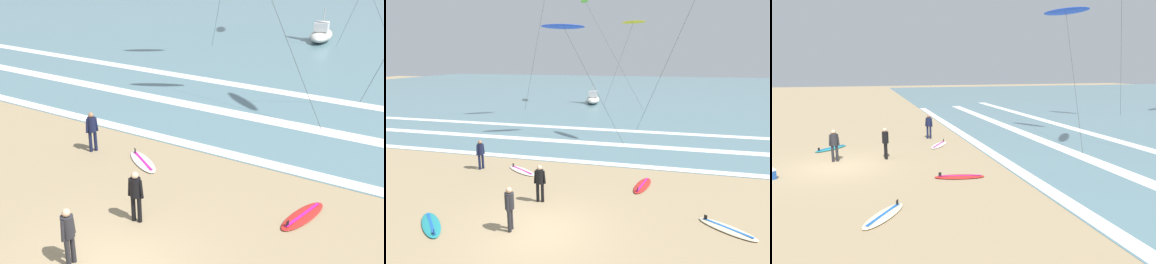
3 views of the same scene
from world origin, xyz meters
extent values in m
cube|color=white|center=(0.18, 7.84, 0.01)|extent=(46.77, 0.63, 0.01)
cube|color=white|center=(-0.58, 12.10, 0.01)|extent=(47.26, 0.93, 0.01)
cube|color=white|center=(0.55, 16.62, 0.01)|extent=(56.53, 0.89, 0.01)
cylinder|color=black|center=(-0.68, 2.27, 0.41)|extent=(0.13, 0.13, 0.82)
cylinder|color=black|center=(-0.88, 2.23, 0.41)|extent=(0.13, 0.13, 0.82)
cylinder|color=black|center=(-0.78, 2.25, 1.11)|extent=(0.32, 0.32, 0.58)
cylinder|color=black|center=(-0.59, 2.28, 1.08)|extent=(0.15, 0.11, 0.56)
cylinder|color=black|center=(-0.96, 2.22, 1.08)|extent=(0.15, 0.11, 0.56)
sphere|color=#DBB28E|center=(-0.78, 2.25, 1.49)|extent=(0.21, 0.21, 0.21)
cylinder|color=#232328|center=(-0.93, -0.29, 0.41)|extent=(0.13, 0.13, 0.82)
cylinder|color=#232328|center=(-0.95, -0.09, 0.41)|extent=(0.13, 0.13, 0.82)
cylinder|color=#232328|center=(-0.94, -0.19, 1.11)|extent=(0.32, 0.32, 0.58)
cylinder|color=#232328|center=(-0.92, -0.38, 1.08)|extent=(0.10, 0.14, 0.56)
cylinder|color=#232328|center=(-0.96, -0.01, 1.08)|extent=(0.10, 0.14, 0.56)
sphere|color=tan|center=(-0.94, -0.19, 1.49)|extent=(0.21, 0.21, 0.21)
cylinder|color=#141938|center=(-5.39, 5.22, 0.41)|extent=(0.13, 0.13, 0.82)
cylinder|color=#141938|center=(-5.30, 5.40, 0.41)|extent=(0.13, 0.13, 0.82)
cylinder|color=#141938|center=(-5.34, 5.31, 1.11)|extent=(0.32, 0.32, 0.58)
cylinder|color=#141938|center=(-5.43, 5.15, 1.08)|extent=(0.14, 0.16, 0.56)
cylinder|color=#141938|center=(-5.26, 5.48, 1.08)|extent=(0.14, 0.16, 0.56)
sphere|color=#9E7051|center=(-5.34, 5.31, 1.49)|extent=(0.21, 0.21, 0.21)
ellipsoid|color=silver|center=(-3.06, 5.48, 0.04)|extent=(2.10, 1.62, 0.09)
cube|color=#BF198C|center=(-3.06, 5.48, 0.09)|extent=(1.57, 1.03, 0.01)
cube|color=black|center=(-3.76, 5.92, 0.17)|extent=(0.11, 0.08, 0.16)
ellipsoid|color=red|center=(3.26, 5.01, 0.04)|extent=(1.02, 2.18, 0.09)
cube|color=#BF198C|center=(3.26, 5.01, 0.09)|extent=(0.46, 1.77, 0.01)
cube|color=black|center=(3.09, 4.21, 0.17)|extent=(0.04, 0.12, 0.16)
cylinder|color=#333333|center=(-0.84, 12.96, 4.03)|extent=(4.78, 1.52, 8.06)
ellipsoid|color=beige|center=(-4.96, 32.51, 0.45)|extent=(2.58, 5.42, 0.90)
cube|color=silver|center=(-4.89, 32.12, 1.25)|extent=(1.35, 1.67, 0.70)
cylinder|color=#B2B2B2|center=(-5.07, 33.10, 1.80)|extent=(0.08, 0.08, 1.80)
camera|label=1|loc=(6.81, -6.83, 7.49)|focal=43.76mm
camera|label=2|loc=(3.93, -9.58, 5.89)|focal=30.46mm
camera|label=3|loc=(16.75, 1.30, 4.50)|focal=32.46mm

